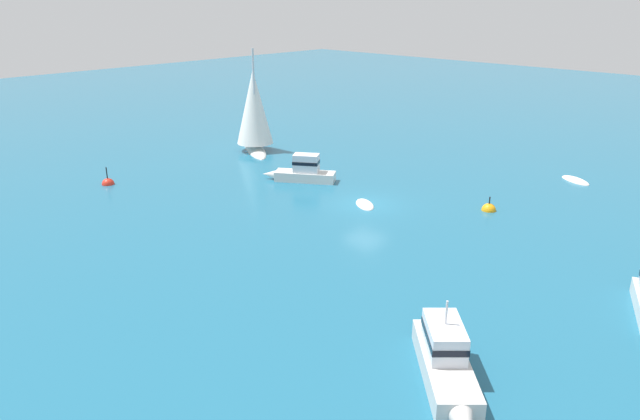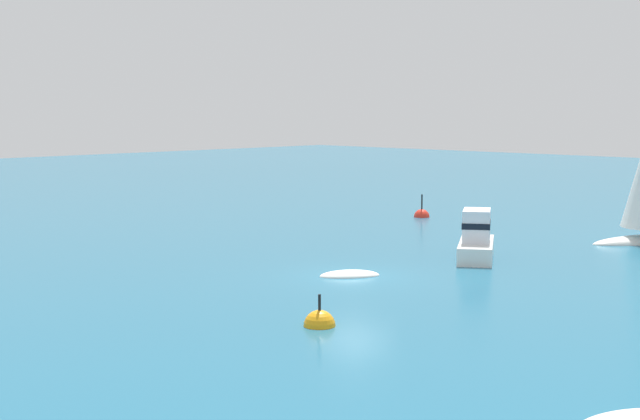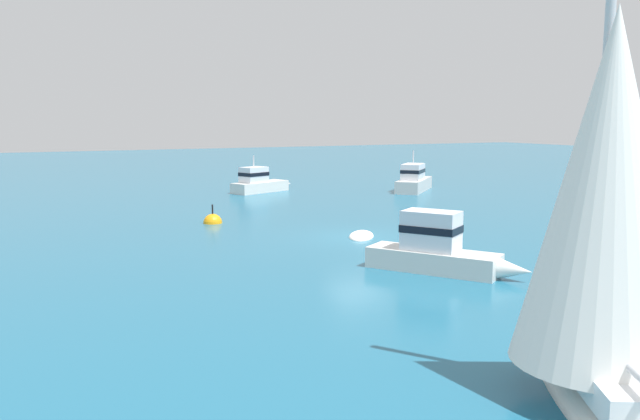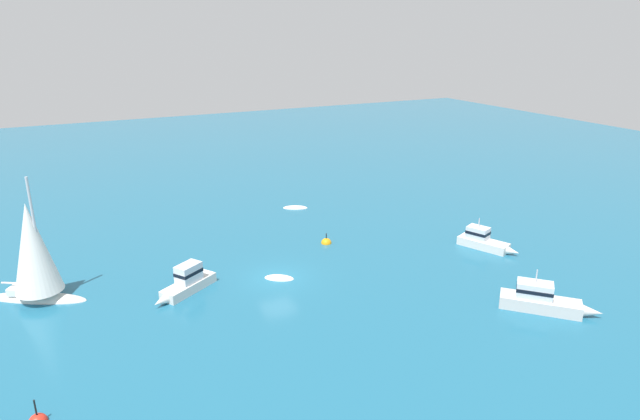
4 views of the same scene
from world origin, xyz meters
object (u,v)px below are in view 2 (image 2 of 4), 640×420
object	(u,v)px
motor_cruiser	(476,240)
mooring_buoy	(320,326)
rib	(350,276)
channel_buoy	(422,217)

from	to	relation	value
motor_cruiser	mooring_buoy	xyz separation A→B (m)	(-3.66, 12.68, -0.73)
rib	motor_cruiser	world-z (taller)	motor_cruiser
channel_buoy	mooring_buoy	bearing A→B (deg)	121.99
rib	motor_cruiser	xyz separation A→B (m)	(-0.90, -6.49, 0.74)
rib	mooring_buoy	distance (m)	7.68
rib	channel_buoy	distance (m)	18.33
rib	mooring_buoy	world-z (taller)	mooring_buoy
channel_buoy	rib	bearing A→B (deg)	120.15
motor_cruiser	channel_buoy	xyz separation A→B (m)	(10.11, -9.36, -0.73)
motor_cruiser	mooring_buoy	size ratio (longest dim) A/B	3.74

